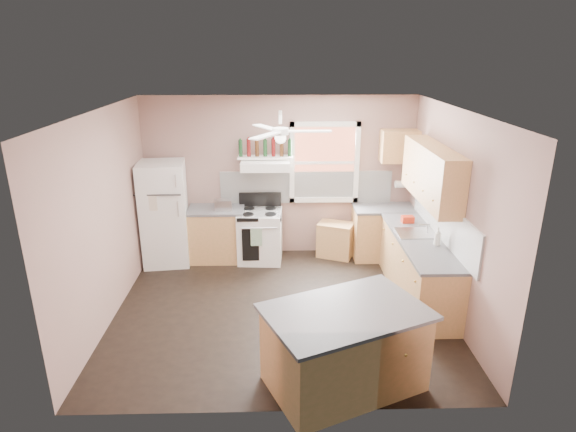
{
  "coord_description": "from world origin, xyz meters",
  "views": [
    {
      "loc": [
        -0.06,
        -5.86,
        3.41
      ],
      "look_at": [
        0.1,
        0.3,
        1.25
      ],
      "focal_mm": 30.0,
      "sensor_mm": 36.0,
      "label": 1
    }
  ],
  "objects_px": {
    "toaster": "(223,205)",
    "island": "(344,350)",
    "refrigerator": "(165,214)",
    "stove": "(260,236)",
    "cart": "(335,241)"
  },
  "relations": [
    {
      "from": "refrigerator",
      "to": "cart",
      "type": "relative_size",
      "value": 2.98
    },
    {
      "from": "refrigerator",
      "to": "stove",
      "type": "relative_size",
      "value": 1.98
    },
    {
      "from": "refrigerator",
      "to": "toaster",
      "type": "height_order",
      "value": "refrigerator"
    },
    {
      "from": "island",
      "to": "stove",
      "type": "bearing_deg",
      "value": 83.05
    },
    {
      "from": "toaster",
      "to": "island",
      "type": "height_order",
      "value": "toaster"
    },
    {
      "from": "cart",
      "to": "island",
      "type": "distance_m",
      "value": 3.37
    },
    {
      "from": "refrigerator",
      "to": "toaster",
      "type": "relative_size",
      "value": 6.09
    },
    {
      "from": "stove",
      "to": "cart",
      "type": "height_order",
      "value": "stove"
    },
    {
      "from": "toaster",
      "to": "island",
      "type": "distance_m",
      "value": 3.62
    },
    {
      "from": "toaster",
      "to": "cart",
      "type": "bearing_deg",
      "value": 2.24
    },
    {
      "from": "toaster",
      "to": "island",
      "type": "bearing_deg",
      "value": -65.99
    },
    {
      "from": "cart",
      "to": "stove",
      "type": "bearing_deg",
      "value": -152.84
    },
    {
      "from": "stove",
      "to": "island",
      "type": "relative_size",
      "value": 0.57
    },
    {
      "from": "refrigerator",
      "to": "cart",
      "type": "bearing_deg",
      "value": -3.4
    },
    {
      "from": "stove",
      "to": "island",
      "type": "bearing_deg",
      "value": -69.56
    }
  ]
}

